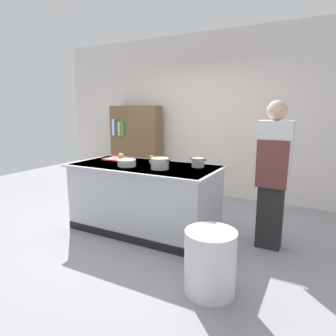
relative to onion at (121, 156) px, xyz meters
name	(u,v)px	position (x,y,z in m)	size (l,w,h in m)	color
ground_plane	(145,229)	(0.50, -0.16, -0.96)	(10.00, 10.00, 0.00)	gray
back_wall	(203,116)	(0.50, 1.94, 0.54)	(6.40, 0.12, 3.00)	silver
counter_island	(145,197)	(0.50, -0.16, -0.50)	(1.98, 0.98, 0.90)	#B7BABF
cutting_board	(119,159)	(-0.06, 0.02, -0.05)	(0.40, 0.28, 0.02)	red
onion	(121,156)	(0.00, 0.00, 0.00)	(0.09, 0.09, 0.09)	tan
stock_pot	(160,164)	(0.81, -0.29, 0.01)	(0.29, 0.22, 0.14)	#B7BABF
sauce_pan	(198,163)	(1.18, 0.05, 0.00)	(0.22, 0.16, 0.12)	#99999E
mixing_bowl	(127,163)	(0.34, -0.33, -0.02)	(0.24, 0.24, 0.09)	#B7BABF
juice_cup	(151,159)	(0.49, 0.03, -0.01)	(0.07, 0.07, 0.10)	yellow
trash_bin	(210,262)	(1.77, -1.07, -0.67)	(0.46, 0.46, 0.58)	silver
person_chef	(273,172)	(2.08, 0.11, -0.05)	(0.38, 0.25, 1.72)	black
bookshelf	(136,148)	(-0.86, 1.64, -0.11)	(1.10, 0.31, 1.70)	brown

